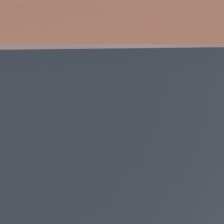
# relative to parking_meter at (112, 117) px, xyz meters

# --- Properties ---
(sidewalk) EXTENTS (24.00, 2.80, 0.10)m
(sidewalk) POSITION_rel_parking_meter_xyz_m (-0.27, 1.22, -1.08)
(sidewalk) COLOR #BCB7AD
(sidewalk) RESTS_ON ground_plane
(parking_meter) EXTENTS (0.21, 0.12, 1.49)m
(parking_meter) POSITION_rel_parking_meter_xyz_m (0.00, 0.00, 0.00)
(parking_meter) COLOR #2D2D30
(parking_meter) RESTS_ON sidewalk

